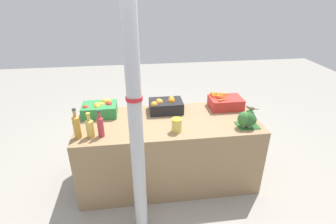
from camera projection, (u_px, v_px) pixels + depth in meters
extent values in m
plane|color=gray|center=(168.00, 177.00, 3.20)|extent=(10.00, 10.00, 0.00)
cube|color=#937551|center=(168.00, 150.00, 3.02)|extent=(1.96, 0.82, 0.79)
cylinder|color=#B7BABF|center=(134.00, 102.00, 1.98)|extent=(0.12, 0.12, 2.64)
cylinder|color=red|center=(134.00, 98.00, 1.97)|extent=(0.13, 0.13, 0.03)
cube|color=#2D8442|center=(100.00, 110.00, 2.94)|extent=(0.38, 0.27, 0.13)
sphere|color=red|center=(109.00, 105.00, 2.93)|extent=(0.07, 0.07, 0.07)
sphere|color=gold|center=(101.00, 105.00, 2.92)|extent=(0.07, 0.07, 0.07)
sphere|color=gold|center=(97.00, 107.00, 2.87)|extent=(0.07, 0.07, 0.07)
sphere|color=red|center=(86.00, 108.00, 2.85)|extent=(0.07, 0.07, 0.07)
sphere|color=gold|center=(108.00, 102.00, 2.99)|extent=(0.07, 0.07, 0.07)
sphere|color=gold|center=(97.00, 106.00, 2.91)|extent=(0.08, 0.08, 0.08)
sphere|color=gold|center=(105.00, 102.00, 2.98)|extent=(0.07, 0.07, 0.07)
cube|color=black|center=(166.00, 106.00, 3.02)|extent=(0.38, 0.27, 0.13)
sphere|color=orange|center=(160.00, 103.00, 2.98)|extent=(0.09, 0.09, 0.09)
sphere|color=orange|center=(154.00, 105.00, 2.91)|extent=(0.08, 0.08, 0.08)
sphere|color=orange|center=(172.00, 99.00, 3.05)|extent=(0.07, 0.07, 0.07)
sphere|color=orange|center=(159.00, 102.00, 3.01)|extent=(0.07, 0.07, 0.07)
sphere|color=orange|center=(171.00, 101.00, 2.99)|extent=(0.09, 0.09, 0.09)
cube|color=red|center=(226.00, 103.00, 3.11)|extent=(0.38, 0.27, 0.13)
cone|color=orange|center=(216.00, 93.00, 3.15)|extent=(0.15, 0.04, 0.03)
cone|color=orange|center=(217.00, 94.00, 3.13)|extent=(0.14, 0.05, 0.03)
cone|color=orange|center=(224.00, 99.00, 3.01)|extent=(0.15, 0.07, 0.02)
cone|color=orange|center=(223.00, 95.00, 3.11)|extent=(0.16, 0.04, 0.03)
cone|color=orange|center=(223.00, 97.00, 3.05)|extent=(0.15, 0.06, 0.03)
cone|color=orange|center=(219.00, 96.00, 3.07)|extent=(0.16, 0.07, 0.02)
cone|color=orange|center=(224.00, 94.00, 3.16)|extent=(0.16, 0.04, 0.03)
cube|color=#2D602D|center=(247.00, 125.00, 2.74)|extent=(0.22, 0.18, 0.01)
ellipsoid|color=#387033|center=(245.00, 120.00, 2.67)|extent=(0.11, 0.11, 0.11)
cylinder|color=#B2C693|center=(244.00, 126.00, 2.70)|extent=(0.03, 0.03, 0.02)
ellipsoid|color=#387033|center=(244.00, 119.00, 2.66)|extent=(0.13, 0.13, 0.16)
cylinder|color=#B2C693|center=(243.00, 126.00, 2.70)|extent=(0.03, 0.03, 0.02)
ellipsoid|color=#2D602D|center=(249.00, 116.00, 2.74)|extent=(0.10, 0.10, 0.13)
cylinder|color=#B2C693|center=(248.00, 122.00, 2.77)|extent=(0.03, 0.03, 0.02)
ellipsoid|color=#2D602D|center=(249.00, 119.00, 2.67)|extent=(0.14, 0.14, 0.15)
cylinder|color=#B2C693|center=(248.00, 125.00, 2.70)|extent=(0.03, 0.03, 0.02)
ellipsoid|color=#2D602D|center=(251.00, 120.00, 2.66)|extent=(0.12, 0.12, 0.12)
cylinder|color=#B2C693|center=(250.00, 126.00, 2.69)|extent=(0.03, 0.03, 0.02)
cylinder|color=gold|center=(77.00, 128.00, 2.48)|extent=(0.07, 0.07, 0.22)
cone|color=gold|center=(75.00, 116.00, 2.43)|extent=(0.07, 0.07, 0.03)
cylinder|color=gold|center=(74.00, 113.00, 2.41)|extent=(0.03, 0.03, 0.05)
cylinder|color=#2D2D33|center=(74.00, 109.00, 2.40)|extent=(0.04, 0.04, 0.01)
cylinder|color=gold|center=(90.00, 129.00, 2.51)|extent=(0.07, 0.07, 0.17)
cone|color=gold|center=(89.00, 120.00, 2.46)|extent=(0.07, 0.07, 0.02)
cylinder|color=gold|center=(88.00, 117.00, 2.45)|extent=(0.03, 0.03, 0.05)
cylinder|color=gold|center=(88.00, 114.00, 2.43)|extent=(0.04, 0.04, 0.01)
cylinder|color=#B2333D|center=(101.00, 127.00, 2.51)|extent=(0.06, 0.06, 0.19)
cone|color=#B2333D|center=(99.00, 117.00, 2.47)|extent=(0.06, 0.06, 0.02)
cylinder|color=#B2333D|center=(99.00, 114.00, 2.45)|extent=(0.03, 0.03, 0.05)
cylinder|color=#2D2D33|center=(99.00, 111.00, 2.44)|extent=(0.03, 0.03, 0.01)
cylinder|color=#DBBC56|center=(177.00, 126.00, 2.61)|extent=(0.10, 0.10, 0.13)
cylinder|color=gold|center=(177.00, 119.00, 2.58)|extent=(0.10, 0.10, 0.01)
cube|color=#4C3D2D|center=(251.00, 110.00, 2.66)|extent=(0.02, 0.02, 0.01)
ellipsoid|color=#7A664C|center=(251.00, 108.00, 2.65)|extent=(0.08, 0.07, 0.04)
sphere|color=#897556|center=(247.00, 107.00, 2.66)|extent=(0.03, 0.03, 0.03)
cone|color=#4C3D28|center=(246.00, 106.00, 2.66)|extent=(0.02, 0.01, 0.01)
cube|color=#7A664C|center=(257.00, 109.00, 2.62)|extent=(0.04, 0.03, 0.01)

